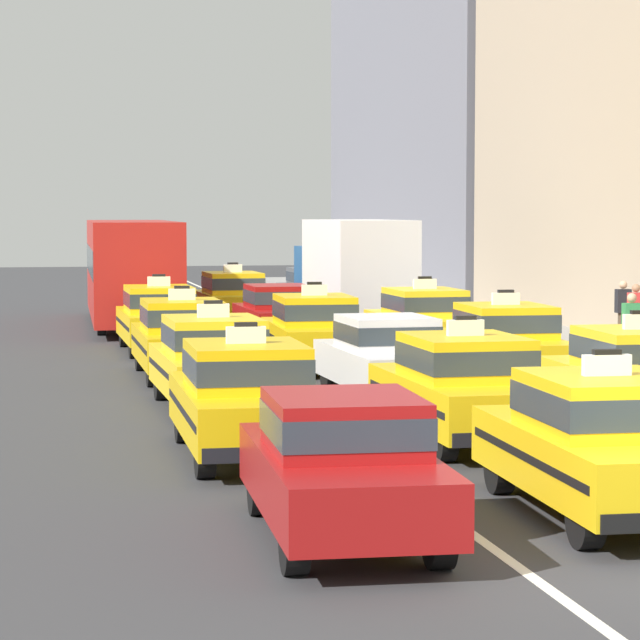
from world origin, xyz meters
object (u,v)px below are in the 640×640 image
Objects in this scene: box_truck_right_fifth at (353,270)px; pedestrian_near_crosswalk at (623,314)px; sedan_left_nearest at (343,462)px; taxi_center_nearest at (602,442)px; taxi_left_fourth at (182,337)px; taxi_center_sixth at (232,298)px; sedan_center_fifth at (278,312)px; sedan_right_sixth at (314,289)px; taxi_right_fourth at (423,321)px; sedan_center_third at (385,355)px; taxi_left_third at (213,361)px; taxi_center_second at (463,386)px; pedestrian_mid_block at (635,318)px; taxi_right_second at (637,377)px; taxi_center_fourth at (314,330)px; taxi_right_third at (504,343)px; pedestrian_far_corner at (631,333)px; taxi_left_fifth at (159,317)px; bus_left_sixth at (131,267)px; taxi_left_second at (245,397)px.

pedestrian_near_crosswalk is at bearing -60.20° from box_truck_right_fifth.
taxi_center_nearest is (3.18, 0.57, 0.03)m from sedan_left_nearest.
taxi_left_fourth is 13.90m from taxi_center_sixth.
sedan_center_fifth is 0.99× the size of sedan_right_sixth.
pedestrian_near_crosswalk is at bearing -3.12° from taxi_right_fourth.
sedan_center_third is at bearing -88.88° from taxi_center_sixth.
taxi_left_third reaches higher than sedan_center_third.
taxi_center_nearest is at bearing -90.41° from sedan_center_third.
sedan_left_nearest is 0.95× the size of taxi_center_second.
pedestrian_near_crosswalk is (4.73, -15.42, 0.15)m from sedan_right_sixth.
taxi_right_fourth is 2.79× the size of pedestrian_mid_block.
box_truck_right_fifth is 1.61× the size of sedan_right_sixth.
pedestrian_near_crosswalk is at bearing 67.90° from taxi_right_second.
taxi_center_fourth is (3.05, 6.22, 0.00)m from taxi_left_third.
box_truck_right_fifth is at bearing 89.55° from taxi_right_third.
taxi_center_fourth is at bearing -107.21° from box_truck_right_fifth.
sedan_left_nearest is 0.94× the size of taxi_center_fourth.
sedan_right_sixth is (3.50, 4.83, -0.03)m from taxi_center_sixth.
taxi_right_third reaches higher than sedan_left_nearest.
pedestrian_far_corner is (2.90, 0.42, 0.12)m from taxi_right_third.
taxi_center_nearest is at bearing -81.20° from taxi_left_fifth.
bus_left_sixth reaches higher than pedestrian_near_crosswalk.
taxi_center_second is at bearing -71.38° from taxi_left_fourth.
sedan_center_fifth is at bearing -105.90° from sedan_right_sixth.
taxi_right_second is at bearing -88.70° from taxi_right_third.
taxi_right_second is (3.00, -4.59, 0.03)m from sedan_center_third.
taxi_left_second and taxi_left_third have the same top height.
sedan_left_nearest is 0.95× the size of taxi_right_second.
taxi_left_fourth is at bearing -160.38° from taxi_center_fourth.
sedan_left_nearest is 0.95× the size of taxi_left_fifth.
bus_left_sixth is at bearing 90.22° from sedan_left_nearest.
taxi_center_second is 10.73m from taxi_center_fourth.
sedan_center_fifth is 2.63× the size of pedestrian_mid_block.
sedan_right_sixth is at bearing 105.27° from pedestrian_mid_block.
taxi_center_sixth reaches higher than sedan_center_third.
taxi_right_third is at bearing -24.42° from taxi_left_fourth.
taxi_right_fourth is at bearing -60.69° from bus_left_sixth.
taxi_left_second is 14.93m from taxi_right_fourth.
pedestrian_near_crosswalk is (5.02, 5.79, 0.12)m from taxi_right_third.
box_truck_right_fifth is 10.86m from pedestrian_mid_block.
taxi_left_fifth and taxi_right_second have the same top height.
sedan_right_sixth is (0.18, 6.86, -0.93)m from box_truck_right_fifth.
taxi_left_second is 2.75× the size of pedestrian_near_crosswalk.
pedestrian_near_crosswalk is (11.21, 2.98, 0.12)m from taxi_left_fourth.
taxi_right_third is at bearing -90.45° from box_truck_right_fifth.
taxi_center_nearest is (3.23, -20.85, 0.00)m from taxi_left_fifth.
sedan_right_sixth is at bearing 76.93° from taxi_left_second.
taxi_center_fourth is at bearing -145.34° from taxi_right_fourth.
taxi_left_fourth and taxi_center_nearest have the same top height.
taxi_right_second is 12.97m from pedestrian_near_crosswalk.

